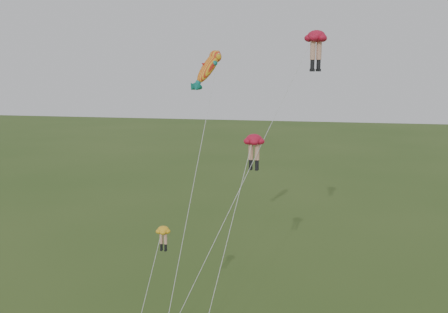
# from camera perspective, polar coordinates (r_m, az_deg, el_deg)

# --- Properties ---
(legs_kite_red_high) EXTENTS (10.07, 12.55, 20.75)m
(legs_kite_red_high) POSITION_cam_1_polar(r_m,az_deg,el_deg) (34.25, 10.28, 12.61)
(legs_kite_red_high) COLOR #B3122C
(legs_kite_red_high) RESTS_ON ground
(legs_kite_red_mid) EXTENTS (3.41, 8.78, 14.23)m
(legs_kite_red_mid) POSITION_cam_1_polar(r_m,az_deg,el_deg) (31.12, 3.32, 1.16)
(legs_kite_red_mid) COLOR #B3122C
(legs_kite_red_mid) RESTS_ON ground
(legs_kite_yellow) EXTENTS (1.52, 6.31, 8.74)m
(legs_kite_yellow) POSITION_cam_1_polar(r_m,az_deg,el_deg) (31.04, -7.20, -9.40)
(legs_kite_yellow) COLOR yellow
(legs_kite_yellow) RESTS_ON ground
(fish_kite) EXTENTS (2.30, 13.61, 19.72)m
(fish_kite) POSITION_cam_1_polar(r_m,az_deg,el_deg) (34.27, -1.80, 10.01)
(fish_kite) COLOR yellow
(fish_kite) RESTS_ON ground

